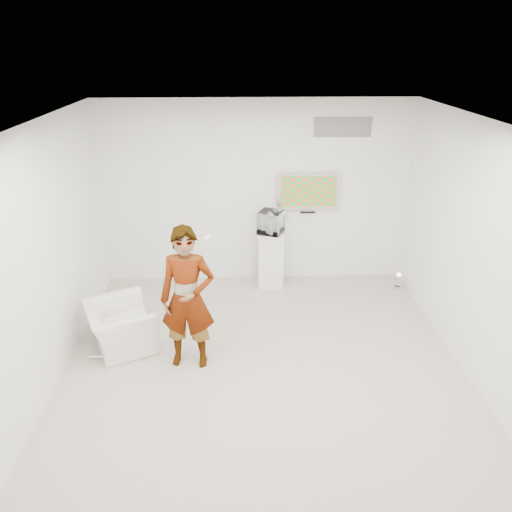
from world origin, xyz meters
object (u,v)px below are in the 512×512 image
(floor_uplight, at_px, (398,281))
(armchair, at_px, (120,326))
(person, at_px, (188,299))
(pedestal, at_px, (270,259))
(tv, at_px, (308,191))

(floor_uplight, bearing_deg, armchair, -160.03)
(person, xyz_separation_m, pedestal, (1.15, 2.18, -0.45))
(person, height_order, floor_uplight, person)
(tv, relative_size, person, 0.55)
(pedestal, height_order, floor_uplight, pedestal)
(tv, height_order, pedestal, tv)
(tv, relative_size, armchair, 1.08)
(armchair, bearing_deg, pedestal, -73.82)
(armchair, distance_m, floor_uplight, 4.49)
(tv, xyz_separation_m, floor_uplight, (1.49, -0.48, -1.42))
(tv, bearing_deg, floor_uplight, -17.78)
(person, bearing_deg, pedestal, 66.53)
(armchair, height_order, pedestal, pedestal)
(floor_uplight, bearing_deg, pedestal, 173.25)
(person, distance_m, floor_uplight, 3.87)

